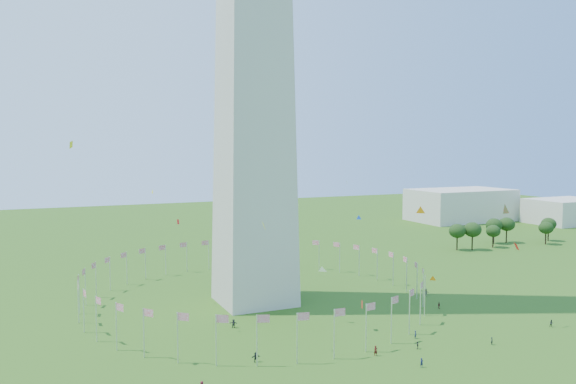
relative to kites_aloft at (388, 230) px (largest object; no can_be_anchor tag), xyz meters
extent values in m
plane|color=#264F12|center=(-17.18, -19.21, -20.80)|extent=(600.00, 600.00, 0.00)
cylinder|color=silver|center=(22.82, 30.79, -16.30)|extent=(0.24, 0.24, 9.00)
cylinder|color=silver|center=(22.21, 37.74, -16.30)|extent=(0.24, 0.24, 9.00)
cylinder|color=silver|center=(20.41, 44.47, -16.30)|extent=(0.24, 0.24, 9.00)
cylinder|color=silver|center=(17.46, 50.79, -16.30)|extent=(0.24, 0.24, 9.00)
cylinder|color=silver|center=(13.46, 56.50, -16.30)|extent=(0.24, 0.24, 9.00)
cylinder|color=silver|center=(8.53, 61.44, -16.30)|extent=(0.24, 0.24, 9.00)
cylinder|color=silver|center=(2.82, 65.43, -16.30)|extent=(0.24, 0.24, 9.00)
cylinder|color=silver|center=(-3.50, 68.38, -16.30)|extent=(0.24, 0.24, 9.00)
cylinder|color=silver|center=(-10.23, 70.19, -16.30)|extent=(0.24, 0.24, 9.00)
cylinder|color=silver|center=(-17.18, 70.79, -16.30)|extent=(0.24, 0.24, 9.00)
cylinder|color=silver|center=(-24.12, 70.19, -16.30)|extent=(0.24, 0.24, 9.00)
cylinder|color=silver|center=(-30.86, 68.38, -16.30)|extent=(0.24, 0.24, 9.00)
cylinder|color=silver|center=(-37.18, 65.43, -16.30)|extent=(0.24, 0.24, 9.00)
cylinder|color=silver|center=(-42.89, 61.44, -16.30)|extent=(0.24, 0.24, 9.00)
cylinder|color=silver|center=(-47.82, 56.50, -16.30)|extent=(0.24, 0.24, 9.00)
cylinder|color=silver|center=(-51.82, 50.79, -16.30)|extent=(0.24, 0.24, 9.00)
cylinder|color=silver|center=(-54.77, 44.47, -16.30)|extent=(0.24, 0.24, 9.00)
cylinder|color=silver|center=(-56.57, 37.74, -16.30)|extent=(0.24, 0.24, 9.00)
cylinder|color=silver|center=(-57.18, 30.79, -16.30)|extent=(0.24, 0.24, 9.00)
cylinder|color=silver|center=(-56.57, 23.85, -16.30)|extent=(0.24, 0.24, 9.00)
cylinder|color=silver|center=(-54.77, 17.11, -16.30)|extent=(0.24, 0.24, 9.00)
cylinder|color=silver|center=(-51.82, 10.79, -16.30)|extent=(0.24, 0.24, 9.00)
cylinder|color=silver|center=(-47.82, 5.08, -16.30)|extent=(0.24, 0.24, 9.00)
cylinder|color=silver|center=(-42.89, 0.15, -16.30)|extent=(0.24, 0.24, 9.00)
cylinder|color=silver|center=(-37.18, -3.85, -16.30)|extent=(0.24, 0.24, 9.00)
cylinder|color=silver|center=(-30.86, -6.79, -16.30)|extent=(0.24, 0.24, 9.00)
cylinder|color=silver|center=(-24.12, -8.60, -16.30)|extent=(0.24, 0.24, 9.00)
cylinder|color=silver|center=(-17.18, -9.21, -16.30)|extent=(0.24, 0.24, 9.00)
cylinder|color=silver|center=(-10.23, -8.60, -16.30)|extent=(0.24, 0.24, 9.00)
cylinder|color=silver|center=(-3.50, -6.79, -16.30)|extent=(0.24, 0.24, 9.00)
cylinder|color=silver|center=(2.82, -3.85, -16.30)|extent=(0.24, 0.24, 9.00)
cylinder|color=silver|center=(8.53, 0.15, -16.30)|extent=(0.24, 0.24, 9.00)
cylinder|color=silver|center=(13.46, 5.08, -16.30)|extent=(0.24, 0.24, 9.00)
cylinder|color=silver|center=(17.46, 10.79, -16.30)|extent=(0.24, 0.24, 9.00)
cylinder|color=silver|center=(20.41, 17.11, -16.30)|extent=(0.24, 0.24, 9.00)
cylinder|color=silver|center=(22.21, 23.85, -16.30)|extent=(0.24, 0.24, 9.00)
cube|color=beige|center=(132.82, 130.79, -12.80)|extent=(50.00, 30.00, 16.00)
cube|color=beige|center=(172.82, 100.79, -14.80)|extent=(35.00, 25.00, 12.00)
imported|color=#262626|center=(-28.01, 14.41, -19.89)|extent=(1.82, 1.50, 1.82)
imported|color=#511312|center=(-9.62, -10.95, -19.87)|extent=(0.73, 0.53, 1.86)
imported|color=#272727|center=(-0.63, -11.18, -20.09)|extent=(0.89, 0.97, 1.41)
imported|color=black|center=(-30.37, -4.89, -19.93)|extent=(1.61, 0.71, 1.73)
imported|color=#1F2449|center=(2.52, -6.32, -20.00)|extent=(0.68, 0.68, 1.59)
imported|color=maroon|center=(20.05, 8.23, -20.04)|extent=(1.03, 0.85, 1.52)
imported|color=#1D2143|center=(-5.38, -18.63, -19.97)|extent=(0.64, 0.46, 1.65)
imported|color=#72695B|center=(24.51, 18.79, -19.89)|extent=(0.83, 1.72, 1.81)
imported|color=black|center=(13.67, -15.08, -20.07)|extent=(0.58, 0.64, 1.46)
imported|color=#252525|center=(32.77, -12.08, -20.02)|extent=(0.96, 0.91, 1.56)
plane|color=white|center=(-9.48, 10.17, -9.38)|extent=(1.50, 2.13, 1.99)
plane|color=yellow|center=(-58.81, 7.38, 17.04)|extent=(0.43, 1.51, 1.46)
plane|color=yellow|center=(-39.57, 39.51, 6.11)|extent=(0.10, 1.53, 1.53)
plane|color=red|center=(-38.70, 16.86, 1.67)|extent=(1.08, 0.55, 1.16)
plane|color=yellow|center=(-26.96, -0.26, 2.42)|extent=(1.74, 0.55, 1.66)
plane|color=white|center=(9.94, 33.81, 7.46)|extent=(0.49, 0.98, 1.07)
plane|color=red|center=(22.53, -11.85, -3.11)|extent=(0.82, 1.73, 1.53)
plane|color=orange|center=(24.17, 15.81, -15.80)|extent=(1.47, 1.17, 1.50)
plane|color=red|center=(-4.43, 2.31, -15.46)|extent=(1.52, 0.81, 1.73)
plane|color=blue|center=(2.71, 15.71, 0.46)|extent=(1.14, 0.47, 1.13)
plane|color=yellow|center=(23.73, -7.53, 3.66)|extent=(2.26, 0.91, 2.19)
plane|color=orange|center=(13.04, 6.59, 2.56)|extent=(1.26, 2.06, 2.32)
ellipsoid|color=#224416|center=(74.39, 65.32, -16.08)|extent=(6.04, 6.04, 9.44)
ellipsoid|color=#224416|center=(79.87, 63.54, -15.82)|extent=(6.36, 6.36, 9.94)
ellipsoid|color=#224416|center=(90.46, 64.26, -16.66)|extent=(5.30, 5.30, 8.28)
ellipsoid|color=#224416|center=(96.96, 70.60, -15.95)|extent=(6.20, 6.20, 9.69)
ellipsoid|color=#224416|center=(103.12, 70.20, -15.92)|extent=(6.25, 6.25, 9.76)
ellipsoid|color=#224416|center=(114.03, 61.14, -16.50)|extent=(5.51, 5.51, 8.60)
ellipsoid|color=#224416|center=(121.55, 66.52, -16.23)|extent=(5.84, 5.84, 9.13)
camera|label=1|loc=(-63.88, -94.19, 16.59)|focal=35.00mm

